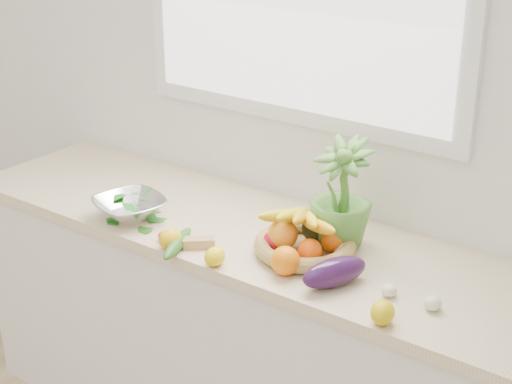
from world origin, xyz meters
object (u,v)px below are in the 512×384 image
Objects in this scene: cucumber at (178,243)px; colander_with_spinach at (130,203)px; eggplant at (335,272)px; potted_herb at (341,193)px; apple at (273,242)px; fruit_basket at (304,239)px.

colander_with_spinach reaches higher than cucumber.
colander_with_spinach is at bearing -178.37° from eggplant.
apple is at bearing -133.21° from potted_herb.
colander_with_spinach reaches higher than apple.
potted_herb is (-0.12, 0.23, 0.14)m from eggplant.
cucumber is 0.54× the size of fruit_basket.
fruit_basket is at bearing 32.16° from cucumber.
fruit_basket reaches higher than colander_with_spinach.
potted_herb reaches higher than eggplant.
cucumber is 0.55m from potted_herb.
eggplant is at bearing -32.98° from fruit_basket.
colander_with_spinach reaches higher than eggplant.
cucumber is 0.41m from fruit_basket.
colander_with_spinach is at bearing -170.14° from apple.
potted_herb is at bearing 46.79° from apple.
apple is 0.31m from cucumber.
potted_herb is 1.19× the size of colander_with_spinach.
eggplant reaches higher than cucumber.
fruit_basket is (-0.06, -0.11, -0.14)m from potted_herb.
eggplant is 0.72× the size of colander_with_spinach.
eggplant is 0.81m from colander_with_spinach.
potted_herb reaches higher than fruit_basket.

